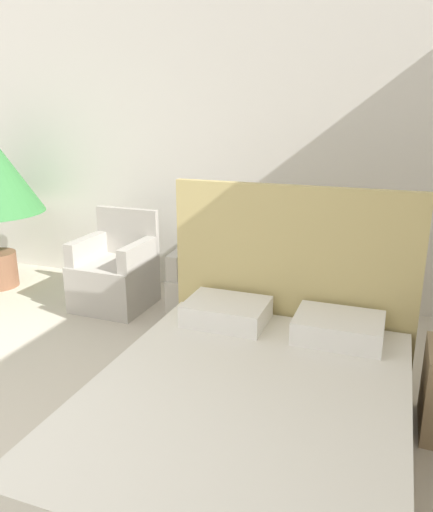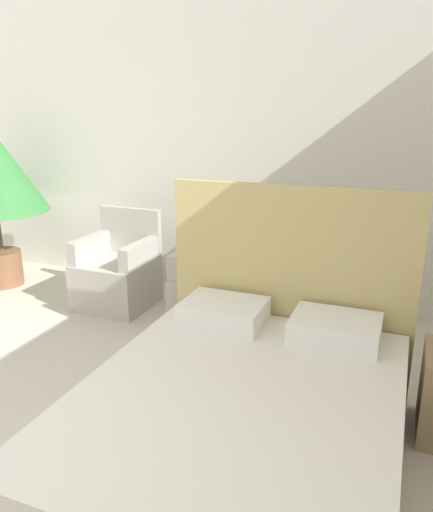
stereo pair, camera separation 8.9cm
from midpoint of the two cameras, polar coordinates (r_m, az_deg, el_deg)
wall_back at (r=4.94m, az=-0.09°, el=12.45°), size 10.00×0.06×2.90m
bed at (r=2.71m, az=4.12°, el=-17.81°), size 1.59×1.99×1.36m
armchair_near_window_left at (r=4.78m, az=-10.73°, el=-2.23°), size 0.66×0.64×0.89m
armchair_near_window_right at (r=4.36m, az=0.42°, el=-3.84°), size 0.69×0.68×0.89m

